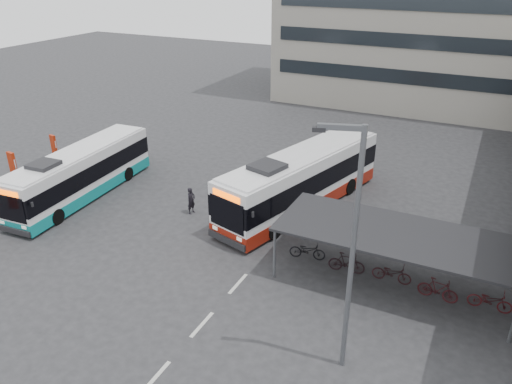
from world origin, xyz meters
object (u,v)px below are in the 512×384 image
at_px(bus_teal, 81,174).
at_px(pedestrian, 191,201).
at_px(bus_main, 301,181).
at_px(lamp_post, 350,242).

height_order(bus_teal, pedestrian, bus_teal).
relative_size(bus_main, lamp_post, 1.38).
bearing_deg(lamp_post, bus_teal, 142.75).
height_order(bus_teal, lamp_post, lamp_post).
xyz_separation_m(bus_main, lamp_post, (5.75, -10.83, 3.39)).
bearing_deg(bus_teal, pedestrian, 4.28).
bearing_deg(bus_main, pedestrian, -130.98).
distance_m(pedestrian, lamp_post, 13.86).
xyz_separation_m(pedestrian, lamp_post, (10.91, -7.42, 4.26)).
relative_size(bus_teal, pedestrian, 6.95).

